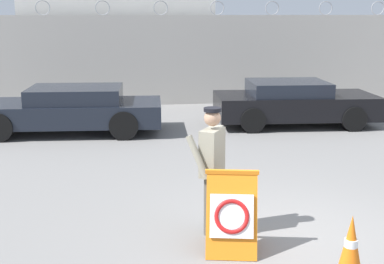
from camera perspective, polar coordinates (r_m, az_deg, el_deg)
ground_plane at (r=7.51m, az=10.86°, el=-11.10°), size 90.00×90.00×0.00m
perimeter_wall at (r=17.86m, az=-0.31°, el=7.72°), size 36.00×0.30×3.37m
building_block at (r=21.41m, az=-7.89°, el=11.54°), size 6.58×6.21×5.26m
barricade_sign at (r=6.89m, az=4.24°, el=-8.42°), size 0.78×0.89×1.06m
security_guard at (r=7.26m, az=2.12°, el=-3.45°), size 0.60×0.57×1.76m
traffic_cone_mid at (r=6.43m, az=16.57°, el=-11.80°), size 0.36×0.36×0.79m
parked_car_front_coupe at (r=13.85m, az=-13.00°, el=2.39°), size 4.84×2.19×1.17m
parked_car_rear_sedan at (r=14.71m, az=10.77°, el=3.10°), size 4.35×2.18×1.20m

